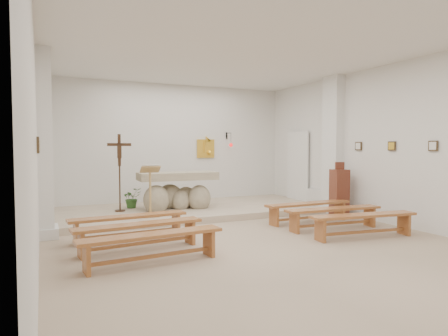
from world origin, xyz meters
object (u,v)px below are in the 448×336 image
bench_right_front (308,208)px  bench_left_third (152,241)px  altar (177,193)px  crucifix_stand (120,167)px  lectern (150,191)px  bench_right_second (333,213)px  bench_left_front (129,221)px  bench_right_third (364,220)px  donation_pedestal (339,193)px  bench_left_second (139,230)px

bench_right_front → bench_left_third: size_ratio=0.99×
altar → crucifix_stand: crucifix_stand is taller
lectern → crucifix_stand: bearing=119.1°
altar → lectern: size_ratio=1.70×
bench_right_second → bench_left_front: bearing=172.2°
bench_left_third → bench_right_third: bearing=-5.2°
altar → donation_pedestal: donation_pedestal is taller
bench_right_third → bench_right_second: bearing=97.0°
crucifix_stand → bench_right_second: 5.04m
altar → bench_left_front: 2.78m
bench_left_second → crucifix_stand: bearing=79.2°
altar → bench_right_second: size_ratio=0.92×
crucifix_stand → bench_right_front: 4.54m
bench_left_second → bench_right_front: bearing=5.8°
lectern → crucifix_stand: crucifix_stand is taller
crucifix_stand → bench_left_front: crucifix_stand is taller
lectern → bench_left_third: size_ratio=0.54×
donation_pedestal → bench_left_third: size_ratio=0.62×
bench_left_front → bench_left_third: same height
bench_right_front → bench_right_third: same height
bench_left_second → bench_left_third: same height
lectern → altar: bearing=48.6°
bench_left_second → bench_right_second: 4.01m
crucifix_stand → bench_left_third: 4.22m
bench_left_front → crucifix_stand: bearing=79.8°
donation_pedestal → bench_left_third: donation_pedestal is taller
bench_left_front → altar: bearing=49.9°
donation_pedestal → bench_right_third: size_ratio=0.62×
crucifix_stand → bench_right_front: crucifix_stand is taller
lectern → bench_left_front: 1.61m
donation_pedestal → altar: bearing=159.0°
bench_left_third → altar: bearing=62.2°
bench_right_front → bench_right_second: bearing=-91.6°
lectern → bench_left_third: lectern is taller
altar → crucifix_stand: bearing=174.7°
lectern → donation_pedestal: size_ratio=0.87×
lectern → bench_right_third: bearing=-38.8°
bench_right_second → crucifix_stand: bearing=142.9°
crucifix_stand → bench_left_third: crucifix_stand is taller
donation_pedestal → bench_right_second: 1.58m
bench_left_front → bench_left_second: bearing=-93.9°
donation_pedestal → bench_left_front: bearing=-168.3°
bench_left_front → bench_left_second: (-0.00, -0.85, 0.00)m
donation_pedestal → bench_right_second: (-1.10, -1.10, -0.25)m
altar → bench_right_third: 4.59m
bench_left_third → bench_left_front: bearing=84.8°
bench_right_front → bench_left_second: 4.09m
bench_right_third → bench_left_second: bearing=175.1°
lectern → bench_right_second: bearing=-29.8°
bench_left_second → bench_right_third: 4.09m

